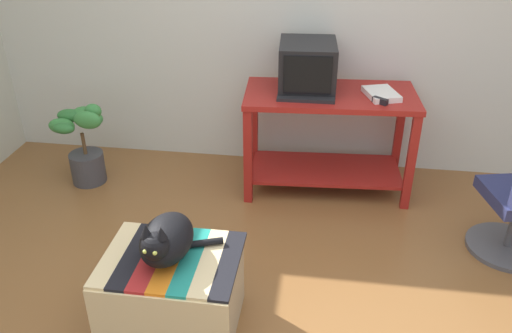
{
  "coord_description": "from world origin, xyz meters",
  "views": [
    {
      "loc": [
        0.36,
        -2.0,
        2.14
      ],
      "look_at": [
        -0.05,
        0.85,
        0.55
      ],
      "focal_mm": 36.89,
      "sensor_mm": 36.0,
      "label": 1
    }
  ],
  "objects_px": {
    "tv_monitor": "(307,66)",
    "potted_plant": "(84,145)",
    "book": "(381,94)",
    "stapler": "(380,101)",
    "keyboard": "(306,98)",
    "cat": "(166,240)",
    "ottoman_with_blanket": "(174,291)",
    "desk": "(328,125)"
  },
  "relations": [
    {
      "from": "desk",
      "to": "cat",
      "type": "xyz_separation_m",
      "value": [
        -0.77,
        -1.58,
        0.04
      ]
    },
    {
      "from": "keyboard",
      "to": "cat",
      "type": "height_order",
      "value": "keyboard"
    },
    {
      "from": "tv_monitor",
      "to": "cat",
      "type": "bearing_deg",
      "value": -113.25
    },
    {
      "from": "keyboard",
      "to": "potted_plant",
      "type": "height_order",
      "value": "keyboard"
    },
    {
      "from": "potted_plant",
      "to": "desk",
      "type": "bearing_deg",
      "value": 5.78
    },
    {
      "from": "keyboard",
      "to": "potted_plant",
      "type": "distance_m",
      "value": 1.76
    },
    {
      "from": "desk",
      "to": "book",
      "type": "xyz_separation_m",
      "value": [
        0.35,
        -0.02,
        0.27
      ]
    },
    {
      "from": "book",
      "to": "ottoman_with_blanket",
      "type": "relative_size",
      "value": 0.39
    },
    {
      "from": "ottoman_with_blanket",
      "to": "potted_plant",
      "type": "height_order",
      "value": "potted_plant"
    },
    {
      "from": "ottoman_with_blanket",
      "to": "keyboard",
      "type": "bearing_deg",
      "value": 67.74
    },
    {
      "from": "desk",
      "to": "keyboard",
      "type": "relative_size",
      "value": 3.17
    },
    {
      "from": "ottoman_with_blanket",
      "to": "tv_monitor",
      "type": "bearing_deg",
      "value": 70.79
    },
    {
      "from": "book",
      "to": "cat",
      "type": "bearing_deg",
      "value": -144.08
    },
    {
      "from": "ottoman_with_blanket",
      "to": "stapler",
      "type": "xyz_separation_m",
      "value": [
        1.09,
        1.42,
        0.57
      ]
    },
    {
      "from": "desk",
      "to": "ottoman_with_blanket",
      "type": "xyz_separation_m",
      "value": [
        -0.76,
        -1.58,
        -0.3
      ]
    },
    {
      "from": "tv_monitor",
      "to": "potted_plant",
      "type": "relative_size",
      "value": 0.75
    },
    {
      "from": "book",
      "to": "stapler",
      "type": "distance_m",
      "value": 0.13
    },
    {
      "from": "stapler",
      "to": "tv_monitor",
      "type": "bearing_deg",
      "value": 101.62
    },
    {
      "from": "keyboard",
      "to": "stapler",
      "type": "xyz_separation_m",
      "value": [
        0.51,
        -0.01,
        0.01
      ]
    },
    {
      "from": "desk",
      "to": "book",
      "type": "relative_size",
      "value": 4.62
    },
    {
      "from": "desk",
      "to": "book",
      "type": "distance_m",
      "value": 0.45
    },
    {
      "from": "desk",
      "to": "tv_monitor",
      "type": "height_order",
      "value": "tv_monitor"
    },
    {
      "from": "keyboard",
      "to": "book",
      "type": "xyz_separation_m",
      "value": [
        0.52,
        0.12,
        0.01
      ]
    },
    {
      "from": "cat",
      "to": "keyboard",
      "type": "bearing_deg",
      "value": 71.74
    },
    {
      "from": "keyboard",
      "to": "book",
      "type": "distance_m",
      "value": 0.54
    },
    {
      "from": "stapler",
      "to": "potted_plant",
      "type": "bearing_deg",
      "value": 126.3
    },
    {
      "from": "desk",
      "to": "tv_monitor",
      "type": "xyz_separation_m",
      "value": [
        -0.18,
        0.07,
        0.42
      ]
    },
    {
      "from": "tv_monitor",
      "to": "potted_plant",
      "type": "height_order",
      "value": "tv_monitor"
    },
    {
      "from": "keyboard",
      "to": "cat",
      "type": "bearing_deg",
      "value": -114.04
    },
    {
      "from": "keyboard",
      "to": "desk",
      "type": "bearing_deg",
      "value": 39.32
    },
    {
      "from": "cat",
      "to": "stapler",
      "type": "distance_m",
      "value": 1.82
    },
    {
      "from": "desk",
      "to": "stapler",
      "type": "relative_size",
      "value": 11.53
    },
    {
      "from": "cat",
      "to": "ottoman_with_blanket",
      "type": "bearing_deg",
      "value": 26.28
    },
    {
      "from": "tv_monitor",
      "to": "stapler",
      "type": "xyz_separation_m",
      "value": [
        0.52,
        -0.23,
        -0.15
      ]
    },
    {
      "from": "keyboard",
      "to": "ottoman_with_blanket",
      "type": "distance_m",
      "value": 1.64
    },
    {
      "from": "keyboard",
      "to": "ottoman_with_blanket",
      "type": "bearing_deg",
      "value": -113.67
    },
    {
      "from": "keyboard",
      "to": "book",
      "type": "bearing_deg",
      "value": 11.95
    },
    {
      "from": "keyboard",
      "to": "stapler",
      "type": "distance_m",
      "value": 0.51
    },
    {
      "from": "book",
      "to": "desk",
      "type": "bearing_deg",
      "value": 157.98
    },
    {
      "from": "potted_plant",
      "to": "ottoman_with_blanket",
      "type": "bearing_deg",
      "value": -51.36
    },
    {
      "from": "book",
      "to": "potted_plant",
      "type": "bearing_deg",
      "value": 165.92
    },
    {
      "from": "desk",
      "to": "potted_plant",
      "type": "xyz_separation_m",
      "value": [
        -1.86,
        -0.19,
        -0.21
      ]
    }
  ]
}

